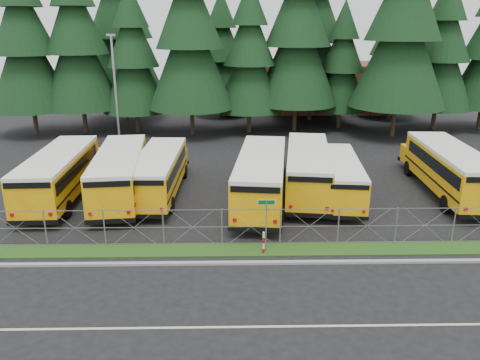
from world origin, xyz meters
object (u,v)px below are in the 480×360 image
Objects in this scene: bus_2 at (160,174)px; bus_5 at (307,171)px; bus_6 at (339,178)px; bus_east at (447,171)px; striped_bollard at (264,243)px; bus_1 at (121,174)px; bus_0 at (61,175)px; light_standard at (116,90)px; bus_4 at (261,178)px; street_sign at (266,215)px.

bus_5 is (9.84, 0.20, 0.10)m from bus_2.
bus_6 is at bearing -2.16° from bus_2.
bus_east reaches higher than striped_bollard.
bus_5 is at bearing -3.20° from bus_1.
bus_0 is 12.19m from light_standard.
bus_4 is 1.22× the size of light_standard.
street_sign is (-0.21, -7.03, 0.42)m from bus_4.
bus_5 reaches higher than bus_6.
bus_5 is 0.97× the size of bus_east.
bus_5 is at bearing 68.51° from striped_bollard.
bus_1 is 12.10m from street_sign.
bus_4 is (9.15, -1.11, 0.05)m from bus_1.
street_sign is (-5.33, -7.77, 0.70)m from bus_6.
bus_1 is (3.82, 0.10, 0.01)m from bus_0.
bus_1 is 12.33m from light_standard.
bus_0 is 13.01m from bus_4.
bus_0 is 15.13m from striped_bollard.
bus_1 is at bearing -76.83° from light_standard.
light_standard is (1.16, 11.48, 3.94)m from bus_0.
bus_5 is 9.33m from bus_east.
bus_east is 15.51m from striped_bollard.
bus_6 reaches higher than striped_bollard.
bus_1 is 0.97× the size of bus_4.
bus_5 is (12.34, 0.58, -0.01)m from bus_1.
bus_1 reaches higher than bus_5.
bus_east is (9.32, -0.30, 0.05)m from bus_5.
bus_east is at bearing 33.52° from street_sign.
bus_0 is at bearing -95.77° from light_standard.
bus_6 is at bearing -18.55° from bus_5.
light_standard reaches higher than bus_east.
bus_2 is at bearing -177.62° from bus_6.
light_standard is (-11.60, 19.52, 3.47)m from street_sign.
bus_5 is at bearing -35.73° from light_standard.
bus_4 is 10.28× the size of striped_bollard.
striped_bollard is at bearing -103.67° from bus_5.
bus_east is (12.52, 1.39, -0.02)m from bus_4.
bus_5 is 18.90m from light_standard.
bus_4 is 5.19m from bus_6.
bus_east is 27.02m from light_standard.
light_standard is (-11.48, 19.74, 4.90)m from striped_bollard.
bus_2 is 12.80m from light_standard.
bus_0 reaches higher than bus_2.
bus_1 is 9.21m from bus_4.
bus_0 is 1.00× the size of bus_1.
bus_6 is (1.93, -0.96, -0.21)m from bus_5.
bus_4 is at bearing -6.46° from bus_0.
street_sign is 22.97m from light_standard.
street_sign is 0.28× the size of light_standard.
bus_2 is at bearing 174.28° from bus_4.
light_standard reaches higher than bus_0.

